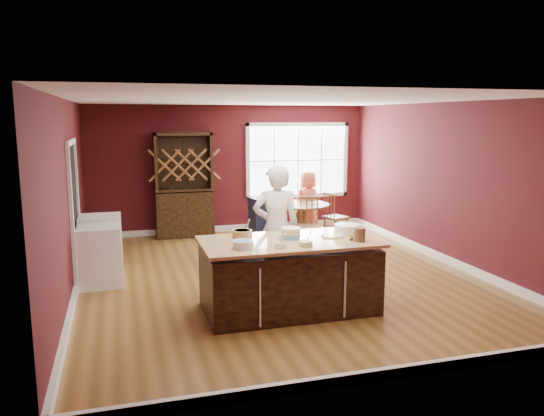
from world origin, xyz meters
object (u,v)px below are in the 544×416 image
at_px(baker, 276,229).
at_px(toddler, 260,200).
at_px(washer, 100,256).
at_px(dryer, 101,245).
at_px(chair_north, 304,210).
at_px(seated_woman, 308,203).
at_px(kitchen_island, 289,277).
at_px(chair_east, 336,215).
at_px(dining_table, 301,214).
at_px(chair_south, 310,224).
at_px(layer_cake, 291,233).
at_px(hutch, 184,185).
at_px(high_chair, 260,218).

distance_m(baker, toddler, 3.23).
relative_size(washer, dryer, 0.96).
relative_size(chair_north, seated_woman, 0.68).
distance_m(seated_woman, dryer, 4.45).
height_order(kitchen_island, chair_east, chair_east).
xyz_separation_m(dining_table, chair_south, (-0.12, -0.86, -0.03)).
relative_size(kitchen_island, layer_cake, 6.40).
relative_size(layer_cake, seated_woman, 0.26).
xyz_separation_m(baker, hutch, (-0.83, 3.88, 0.17)).
height_order(dining_table, seated_woman, seated_woman).
height_order(kitchen_island, layer_cake, layer_cake).
relative_size(toddler, hutch, 0.12).
distance_m(kitchen_island, seated_woman, 4.47).
bearing_deg(baker, dining_table, -103.81).
relative_size(kitchen_island, dining_table, 1.99).
height_order(chair_south, dryer, chair_south).
height_order(chair_east, dryer, chair_east).
height_order(layer_cake, dryer, layer_cake).
distance_m(seated_woman, toddler, 1.09).
xyz_separation_m(layer_cake, washer, (-2.40, 1.65, -0.55)).
distance_m(hutch, dryer, 2.86).
relative_size(kitchen_island, chair_south, 2.18).
distance_m(chair_east, toddler, 1.56).
bearing_deg(washer, dining_table, 26.45).
bearing_deg(dryer, dining_table, 18.15).
bearing_deg(chair_east, chair_south, 115.40).
bearing_deg(seated_woman, kitchen_island, 50.22).
xyz_separation_m(chair_north, high_chair, (-1.13, -0.60, -0.01)).
bearing_deg(layer_cake, dryer, 136.29).
distance_m(chair_east, chair_north, 0.95).
height_order(seated_woman, high_chair, seated_woman).
bearing_deg(high_chair, toddler, 63.12).
xyz_separation_m(layer_cake, chair_east, (2.11, 3.51, -0.51)).
bearing_deg(layer_cake, toddler, 80.83).
height_order(chair_north, washer, chair_north).
xyz_separation_m(baker, chair_south, (1.23, 1.96, -0.40)).
distance_m(high_chair, dryer, 3.34).
bearing_deg(seated_woman, chair_north, -112.59).
bearing_deg(hutch, chair_south, -43.05).
bearing_deg(dining_table, chair_south, -98.24).
distance_m(dining_table, high_chair, 0.82).
height_order(chair_south, toddler, chair_south).
relative_size(chair_east, washer, 1.10).
relative_size(chair_east, chair_south, 0.95).
distance_m(chair_south, washer, 3.79).
xyz_separation_m(seated_woman, washer, (-4.09, -2.38, -0.23)).
relative_size(dining_table, chair_south, 1.10).
height_order(kitchen_island, chair_south, chair_south).
distance_m(layer_cake, chair_north, 4.73).
bearing_deg(chair_east, dryer, 86.19).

